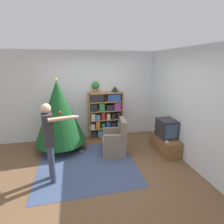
% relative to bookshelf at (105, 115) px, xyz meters
% --- Properties ---
extents(ground_plane, '(14.00, 14.00, 0.00)m').
position_rel_bookshelf_xyz_m(ground_plane, '(-0.34, -1.68, -0.72)').
color(ground_plane, brown).
extents(wall_back, '(8.00, 0.10, 2.60)m').
position_rel_bookshelf_xyz_m(wall_back, '(-0.34, 0.21, 0.58)').
color(wall_back, silver).
rests_on(wall_back, ground_plane).
extents(wall_right, '(0.10, 8.00, 2.60)m').
position_rel_bookshelf_xyz_m(wall_right, '(1.61, -1.68, 0.58)').
color(wall_right, silver).
rests_on(wall_right, ground_plane).
extents(area_rug, '(2.16, 2.03, 0.01)m').
position_rel_bookshelf_xyz_m(area_rug, '(-0.71, -1.45, -0.71)').
color(area_rug, '#3D4C70').
rests_on(area_rug, ground_plane).
extents(bookshelf, '(1.03, 0.26, 1.41)m').
position_rel_bookshelf_xyz_m(bookshelf, '(0.00, 0.00, 0.00)').
color(bookshelf, '#A8703D').
rests_on(bookshelf, ground_plane).
extents(tv_stand, '(0.41, 0.92, 0.42)m').
position_rel_bookshelf_xyz_m(tv_stand, '(1.34, -1.26, -0.51)').
color(tv_stand, brown).
rests_on(tv_stand, ground_plane).
extents(television, '(0.40, 0.50, 0.47)m').
position_rel_bookshelf_xyz_m(television, '(1.34, -1.27, -0.07)').
color(television, '#28282D').
rests_on(television, tv_stand).
extents(game_remote, '(0.04, 0.12, 0.02)m').
position_rel_bookshelf_xyz_m(game_remote, '(1.21, -1.54, -0.29)').
color(game_remote, white).
rests_on(game_remote, tv_stand).
extents(christmas_tree, '(1.32, 1.32, 1.90)m').
position_rel_bookshelf_xyz_m(christmas_tree, '(-1.31, -0.49, 0.31)').
color(christmas_tree, '#4C3323').
rests_on(christmas_tree, ground_plane).
extents(armchair, '(0.64, 0.63, 0.92)m').
position_rel_bookshelf_xyz_m(armchair, '(0.04, -1.08, -0.40)').
color(armchair, '#7A6B5B').
rests_on(armchair, ground_plane).
extents(standing_person, '(0.69, 0.46, 1.56)m').
position_rel_bookshelf_xyz_m(standing_person, '(-1.41, -1.83, 0.20)').
color(standing_person, '#38425B').
rests_on(standing_person, ground_plane).
extents(potted_plant, '(0.22, 0.22, 0.33)m').
position_rel_bookshelf_xyz_m(potted_plant, '(-0.28, 0.01, 0.88)').
color(potted_plant, '#935B38').
rests_on(potted_plant, bookshelf).
extents(table_lamp, '(0.20, 0.20, 0.18)m').
position_rel_bookshelf_xyz_m(table_lamp, '(0.30, 0.01, 0.79)').
color(table_lamp, '#473828').
rests_on(table_lamp, bookshelf).
extents(book_pile_near_tree, '(0.23, 0.20, 0.08)m').
position_rel_bookshelf_xyz_m(book_pile_near_tree, '(-0.77, -0.74, -0.68)').
color(book_pile_near_tree, orange).
rests_on(book_pile_near_tree, ground_plane).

